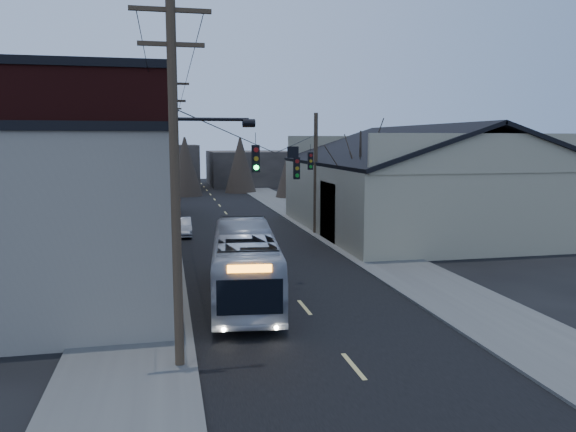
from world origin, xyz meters
The scene contains 14 objects.
ground centered at (0.00, 0.00, 0.00)m, with size 160.00×160.00×0.00m, color black.
road_surface centered at (0.00, 30.00, 0.01)m, with size 9.00×110.00×0.02m, color black.
sidewalk_left centered at (-6.50, 30.00, 0.06)m, with size 4.00×110.00×0.12m, color #474744.
sidewalk_right centered at (6.50, 30.00, 0.06)m, with size 4.00×110.00×0.12m, color #474744.
building_clapboard centered at (-9.00, 9.00, 3.50)m, with size 8.00×8.00×7.00m, color #6B6359.
building_brick centered at (-10.00, 20.00, 5.00)m, with size 10.00×12.00×10.00m, color black.
building_left_far centered at (-9.50, 36.00, 3.50)m, with size 9.00×14.00×7.00m, color #2F2926.
warehouse centered at (13.00, 25.00, 2.70)m, with size 16.16×20.60×7.73m.
building_far_left centered at (-6.00, 65.00, 3.00)m, with size 10.00×12.00×6.00m, color #2F2926.
building_far_right centered at (7.00, 70.00, 2.50)m, with size 12.00×14.00×5.00m, color #2F2926.
bare_tree centered at (6.50, 20.00, 3.60)m, with size 0.40×0.40×7.20m, color black.
utility_lines centered at (-3.11, 24.14, 4.95)m, with size 11.24×45.28×10.50m.
bus centered at (-2.11, 9.89, 1.50)m, with size 2.51×10.75×2.99m, color #A6A9B2.
parked_car centered at (-4.30, 26.25, 0.63)m, with size 1.33×3.80×1.25m, color #9B9EA2.
Camera 1 is at (-5.24, -13.00, 6.62)m, focal length 35.00 mm.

